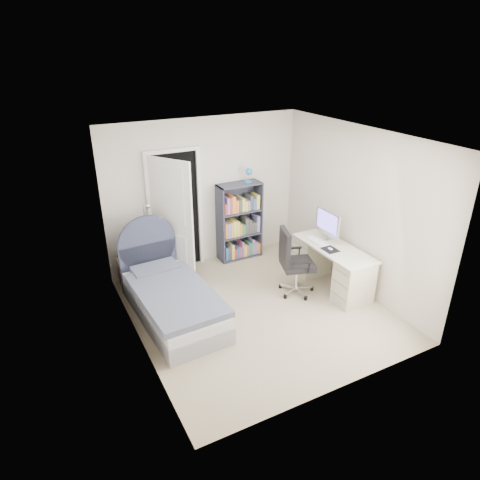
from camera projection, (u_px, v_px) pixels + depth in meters
name	position (u px, v px, depth m)	size (l,w,h in m)	color
room_shell	(258.00, 231.00, 5.73)	(3.50, 3.70, 2.60)	gray
door	(173.00, 216.00, 6.79)	(0.92, 0.71, 2.06)	black
bed	(171.00, 298.00, 6.02)	(1.02, 2.01, 1.21)	gray
nightstand	(129.00, 265.00, 6.73)	(0.37, 0.37, 0.55)	tan
floor_lamp	(149.00, 251.00, 6.75)	(0.19, 0.19, 1.35)	silver
bookcase	(240.00, 224.00, 7.54)	(0.77, 0.33, 1.64)	#383C4D
desk	(332.00, 265.00, 6.69)	(0.57, 1.43, 1.17)	beige
office_chair	(292.00, 259.00, 6.44)	(0.59, 0.61, 1.06)	silver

